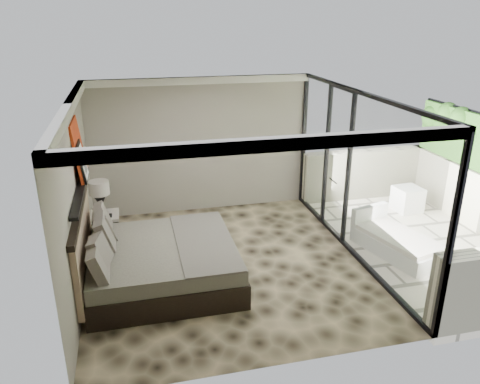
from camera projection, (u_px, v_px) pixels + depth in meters
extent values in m
plane|color=black|center=(226.00, 265.00, 7.86)|extent=(5.00, 5.00, 0.00)
cube|color=silver|center=(224.00, 98.00, 6.86)|extent=(4.50, 5.00, 0.02)
cube|color=gray|center=(201.00, 146.00, 9.62)|extent=(4.50, 0.02, 2.80)
cube|color=gray|center=(76.00, 199.00, 6.87)|extent=(0.02, 5.00, 2.80)
cube|color=white|center=(356.00, 176.00, 7.85)|extent=(0.08, 5.00, 2.80)
cube|color=beige|center=(423.00, 244.00, 8.70)|extent=(3.00, 5.00, 0.12)
cube|color=black|center=(80.00, 190.00, 6.94)|extent=(0.12, 2.20, 0.05)
cube|color=black|center=(164.00, 270.00, 7.31)|extent=(2.25, 2.14, 0.38)
cube|color=#58544A|center=(163.00, 253.00, 7.20)|extent=(2.19, 2.08, 0.24)
cube|color=#4A4940|center=(204.00, 241.00, 7.30)|extent=(0.86, 2.12, 0.03)
cube|color=#987E61|center=(83.00, 247.00, 6.86)|extent=(0.08, 2.24, 1.07)
cube|color=black|center=(105.00, 227.00, 8.62)|extent=(0.65, 0.65, 0.53)
cone|color=black|center=(102.00, 211.00, 8.46)|extent=(0.21, 0.21, 0.19)
cone|color=black|center=(100.00, 201.00, 8.39)|extent=(0.21, 0.21, 0.19)
cylinder|color=beige|center=(99.00, 188.00, 8.30)|extent=(0.36, 0.36, 0.25)
cube|color=#9F3E0D|center=(78.00, 149.00, 7.29)|extent=(0.13, 0.90, 0.90)
cube|color=black|center=(82.00, 161.00, 7.18)|extent=(0.11, 0.50, 0.60)
cube|color=silver|center=(407.00, 199.00, 9.94)|extent=(0.56, 0.56, 0.52)
cube|color=silver|center=(398.00, 246.00, 8.20)|extent=(1.18, 1.74, 0.28)
cube|color=beige|center=(399.00, 237.00, 8.14)|extent=(1.11, 1.63, 0.08)
cube|color=silver|center=(370.00, 214.00, 8.70)|extent=(0.80, 0.32, 0.35)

